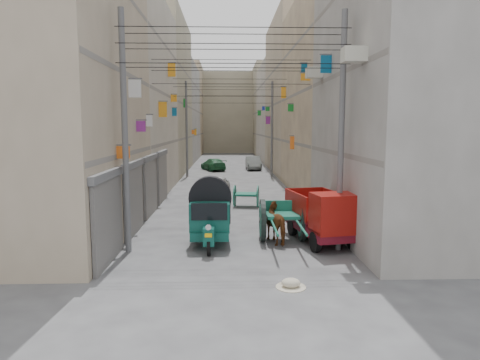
{
  "coord_description": "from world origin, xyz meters",
  "views": [
    {
      "loc": [
        -0.25,
        -8.27,
        4.21
      ],
      "look_at": [
        0.22,
        6.5,
        2.38
      ],
      "focal_mm": 32.0,
      "sensor_mm": 36.0,
      "label": 1
    }
  ],
  "objects_px": {
    "auto_rickshaw": "(210,214)",
    "distant_car_green": "(213,164)",
    "horse": "(279,223)",
    "distant_car_grey": "(253,163)",
    "distant_car_white": "(219,184)",
    "second_cart": "(246,195)",
    "mini_truck": "(326,219)",
    "tonga_cart": "(282,219)",
    "feed_sack": "(291,283)"
  },
  "relations": [
    {
      "from": "second_cart",
      "to": "horse",
      "type": "relative_size",
      "value": 0.84
    },
    {
      "from": "feed_sack",
      "to": "distant_car_green",
      "type": "bearing_deg",
      "value": 95.52
    },
    {
      "from": "mini_truck",
      "to": "distant_car_grey",
      "type": "relative_size",
      "value": 0.95
    },
    {
      "from": "distant_car_green",
      "to": "horse",
      "type": "bearing_deg",
      "value": 77.03
    },
    {
      "from": "tonga_cart",
      "to": "mini_truck",
      "type": "bearing_deg",
      "value": -22.05
    },
    {
      "from": "mini_truck",
      "to": "distant_car_white",
      "type": "distance_m",
      "value": 13.27
    },
    {
      "from": "horse",
      "to": "distant_car_grey",
      "type": "height_order",
      "value": "horse"
    },
    {
      "from": "distant_car_white",
      "to": "distant_car_grey",
      "type": "distance_m",
      "value": 15.19
    },
    {
      "from": "auto_rickshaw",
      "to": "horse",
      "type": "distance_m",
      "value": 2.53
    },
    {
      "from": "mini_truck",
      "to": "second_cart",
      "type": "height_order",
      "value": "mini_truck"
    },
    {
      "from": "distant_car_white",
      "to": "distant_car_grey",
      "type": "height_order",
      "value": "distant_car_grey"
    },
    {
      "from": "mini_truck",
      "to": "horse",
      "type": "height_order",
      "value": "mini_truck"
    },
    {
      "from": "distant_car_white",
      "to": "distant_car_grey",
      "type": "relative_size",
      "value": 0.78
    },
    {
      "from": "second_cart",
      "to": "horse",
      "type": "xyz_separation_m",
      "value": [
        0.87,
        -7.09,
        0.11
      ]
    },
    {
      "from": "mini_truck",
      "to": "tonga_cart",
      "type": "bearing_deg",
      "value": 146.79
    },
    {
      "from": "auto_rickshaw",
      "to": "distant_car_white",
      "type": "xyz_separation_m",
      "value": [
        0.08,
        12.43,
        -0.58
      ]
    },
    {
      "from": "auto_rickshaw",
      "to": "distant_car_green",
      "type": "height_order",
      "value": "auto_rickshaw"
    },
    {
      "from": "mini_truck",
      "to": "auto_rickshaw",
      "type": "bearing_deg",
      "value": 166.49
    },
    {
      "from": "tonga_cart",
      "to": "distant_car_white",
      "type": "bearing_deg",
      "value": 102.55
    },
    {
      "from": "feed_sack",
      "to": "distant_car_grey",
      "type": "bearing_deg",
      "value": 88.24
    },
    {
      "from": "second_cart",
      "to": "distant_car_grey",
      "type": "relative_size",
      "value": 0.36
    },
    {
      "from": "auto_rickshaw",
      "to": "distant_car_grey",
      "type": "xyz_separation_m",
      "value": [
        3.24,
        27.28,
        -0.46
      ]
    },
    {
      "from": "auto_rickshaw",
      "to": "distant_car_white",
      "type": "height_order",
      "value": "auto_rickshaw"
    },
    {
      "from": "auto_rickshaw",
      "to": "horse",
      "type": "height_order",
      "value": "auto_rickshaw"
    },
    {
      "from": "auto_rickshaw",
      "to": "distant_car_grey",
      "type": "height_order",
      "value": "auto_rickshaw"
    },
    {
      "from": "second_cart",
      "to": "distant_car_grey",
      "type": "distance_m",
      "value": 20.03
    },
    {
      "from": "auto_rickshaw",
      "to": "tonga_cart",
      "type": "distance_m",
      "value": 2.68
    },
    {
      "from": "feed_sack",
      "to": "distant_car_grey",
      "type": "relative_size",
      "value": 0.13
    },
    {
      "from": "horse",
      "to": "tonga_cart",
      "type": "bearing_deg",
      "value": -147.72
    },
    {
      "from": "auto_rickshaw",
      "to": "distant_car_white",
      "type": "relative_size",
      "value": 0.86
    },
    {
      "from": "tonga_cart",
      "to": "horse",
      "type": "xyz_separation_m",
      "value": [
        -0.15,
        -0.18,
        -0.09
      ]
    },
    {
      "from": "second_cart",
      "to": "feed_sack",
      "type": "height_order",
      "value": "second_cart"
    },
    {
      "from": "feed_sack",
      "to": "horse",
      "type": "relative_size",
      "value": 0.29
    },
    {
      "from": "auto_rickshaw",
      "to": "feed_sack",
      "type": "xyz_separation_m",
      "value": [
        2.27,
        -4.24,
        -0.99
      ]
    },
    {
      "from": "auto_rickshaw",
      "to": "horse",
      "type": "xyz_separation_m",
      "value": [
        2.49,
        0.23,
        -0.39
      ]
    },
    {
      "from": "feed_sack",
      "to": "distant_car_green",
      "type": "distance_m",
      "value": 31.09
    },
    {
      "from": "feed_sack",
      "to": "distant_car_white",
      "type": "height_order",
      "value": "distant_car_white"
    },
    {
      "from": "tonga_cart",
      "to": "distant_car_grey",
      "type": "relative_size",
      "value": 0.88
    },
    {
      "from": "auto_rickshaw",
      "to": "distant_car_grey",
      "type": "relative_size",
      "value": 0.68
    },
    {
      "from": "tonga_cart",
      "to": "distant_car_white",
      "type": "xyz_separation_m",
      "value": [
        -2.56,
        12.02,
        -0.29
      ]
    },
    {
      "from": "second_cart",
      "to": "distant_car_grey",
      "type": "bearing_deg",
      "value": 93.53
    },
    {
      "from": "tonga_cart",
      "to": "second_cart",
      "type": "height_order",
      "value": "tonga_cart"
    },
    {
      "from": "distant_car_grey",
      "to": "distant_car_green",
      "type": "distance_m",
      "value": 4.0
    },
    {
      "from": "auto_rickshaw",
      "to": "distant_car_white",
      "type": "distance_m",
      "value": 12.44
    },
    {
      "from": "auto_rickshaw",
      "to": "feed_sack",
      "type": "height_order",
      "value": "auto_rickshaw"
    },
    {
      "from": "auto_rickshaw",
      "to": "second_cart",
      "type": "distance_m",
      "value": 7.51
    },
    {
      "from": "mini_truck",
      "to": "feed_sack",
      "type": "distance_m",
      "value": 4.51
    },
    {
      "from": "mini_truck",
      "to": "distant_car_grey",
      "type": "bearing_deg",
      "value": 81.19
    },
    {
      "from": "tonga_cart",
      "to": "distant_car_white",
      "type": "relative_size",
      "value": 1.12
    },
    {
      "from": "horse",
      "to": "distant_car_green",
      "type": "xyz_separation_m",
      "value": [
        -3.21,
        26.47,
        -0.15
      ]
    }
  ]
}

